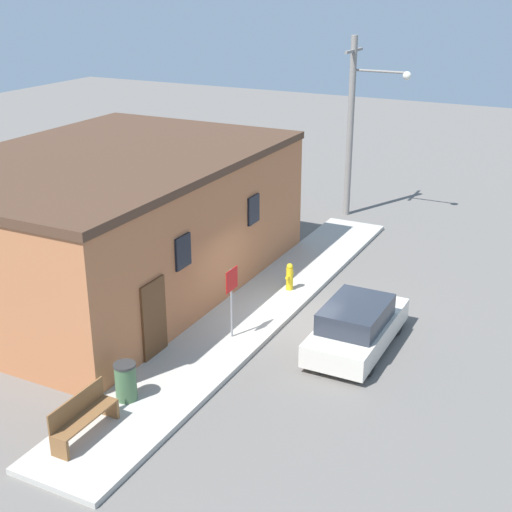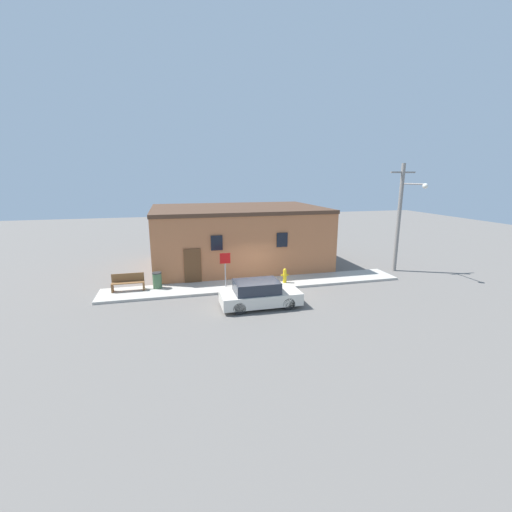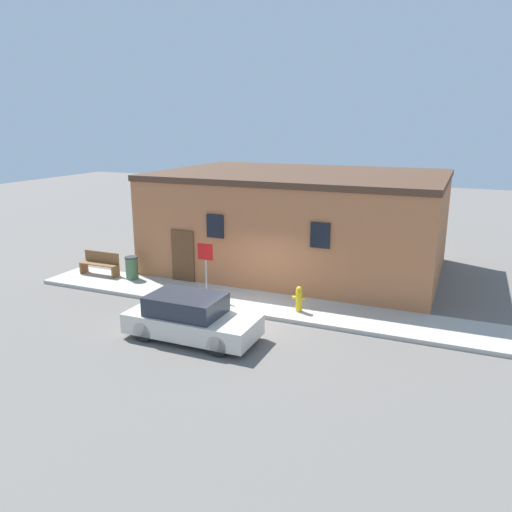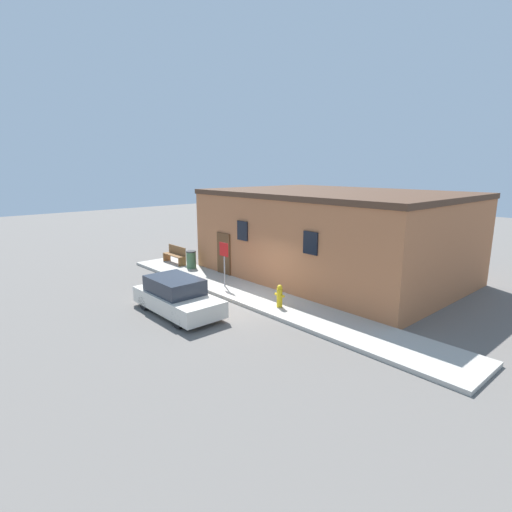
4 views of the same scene
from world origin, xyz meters
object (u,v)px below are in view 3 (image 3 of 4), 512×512
object	(u,v)px
fire_hydrant	(299,299)
stop_sign	(206,260)
trash_bin	(132,268)
bench	(100,264)
parked_car	(191,318)

from	to	relation	value
fire_hydrant	stop_sign	bearing A→B (deg)	178.52
trash_bin	bench	bearing A→B (deg)	-178.52
stop_sign	parked_car	distance (m)	3.47
bench	trash_bin	bearing A→B (deg)	1.48
fire_hydrant	stop_sign	xyz separation A→B (m)	(-3.57, 0.09, 0.94)
parked_car	trash_bin	bearing A→B (deg)	142.45
fire_hydrant	stop_sign	size ratio (longest dim) A/B	0.44
stop_sign	trash_bin	xyz separation A→B (m)	(-3.81, 0.71, -0.91)
parked_car	bench	bearing A→B (deg)	149.94
stop_sign	bench	xyz separation A→B (m)	(-5.38, 0.67, -0.90)
fire_hydrant	trash_bin	xyz separation A→B (m)	(-7.38, 0.80, 0.03)
trash_bin	fire_hydrant	bearing A→B (deg)	-6.20
trash_bin	parked_car	bearing A→B (deg)	-37.55
trash_bin	stop_sign	bearing A→B (deg)	-10.54
trash_bin	parked_car	distance (m)	6.31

